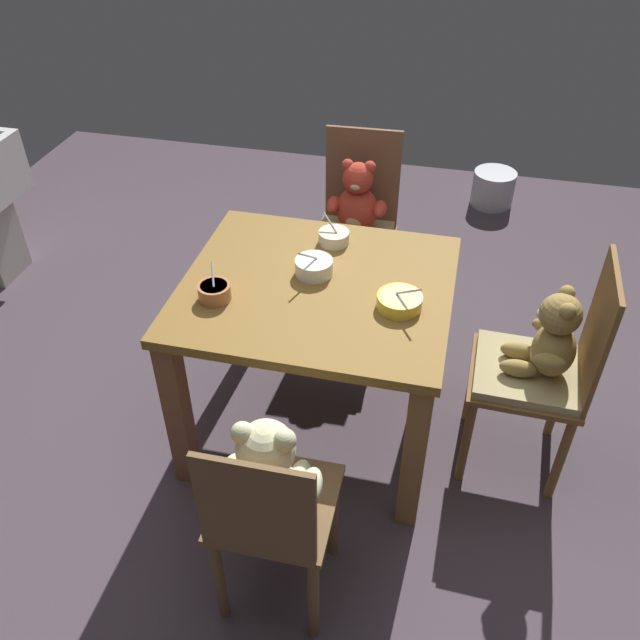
% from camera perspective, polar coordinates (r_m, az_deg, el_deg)
% --- Properties ---
extents(ground_plane, '(5.20, 5.20, 0.04)m').
position_cam_1_polar(ground_plane, '(2.94, -0.22, -9.04)').
color(ground_plane, '#483C44').
extents(dining_table, '(0.98, 0.88, 0.74)m').
position_cam_1_polar(dining_table, '(2.52, -0.26, 0.41)').
color(dining_table, brown).
rests_on(dining_table, ground_plane).
extents(teddy_chair_near_right, '(0.41, 0.40, 0.95)m').
position_cam_1_polar(teddy_chair_near_right, '(2.54, 18.68, -3.04)').
color(teddy_chair_near_right, brown).
rests_on(teddy_chair_near_right, ground_plane).
extents(teddy_chair_near_front, '(0.37, 0.37, 0.85)m').
position_cam_1_polar(teddy_chair_near_front, '(1.99, -4.33, -14.32)').
color(teddy_chair_near_front, brown).
rests_on(teddy_chair_near_front, ground_plane).
extents(teddy_chair_far_center, '(0.40, 0.43, 0.95)m').
position_cam_1_polar(teddy_chair_far_center, '(3.18, 3.10, 8.55)').
color(teddy_chair_far_center, brown).
rests_on(teddy_chair_far_center, ground_plane).
extents(porridge_bowl_terracotta_near_left, '(0.12, 0.12, 0.12)m').
position_cam_1_polar(porridge_bowl_terracotta_near_left, '(2.37, -9.03, 2.43)').
color(porridge_bowl_terracotta_near_left, '#B46E45').
rests_on(porridge_bowl_terracotta_near_left, dining_table).
extents(porridge_bowl_yellow_near_right, '(0.16, 0.16, 0.13)m').
position_cam_1_polar(porridge_bowl_yellow_near_right, '(2.32, 6.82, 1.62)').
color(porridge_bowl_yellow_near_right, yellow).
rests_on(porridge_bowl_yellow_near_right, dining_table).
extents(porridge_bowl_white_center, '(0.14, 0.14, 0.13)m').
position_cam_1_polar(porridge_bowl_white_center, '(2.47, -0.52, 4.59)').
color(porridge_bowl_white_center, white).
rests_on(porridge_bowl_white_center, dining_table).
extents(porridge_bowl_cream_far_center, '(0.12, 0.12, 0.11)m').
position_cam_1_polar(porridge_bowl_cream_far_center, '(2.65, 1.25, 7.13)').
color(porridge_bowl_cream_far_center, beige).
rests_on(porridge_bowl_cream_far_center, dining_table).
extents(metal_pail, '(0.27, 0.27, 0.23)m').
position_cam_1_polar(metal_pail, '(4.56, 14.60, 10.86)').
color(metal_pail, '#93969B').
rests_on(metal_pail, ground_plane).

